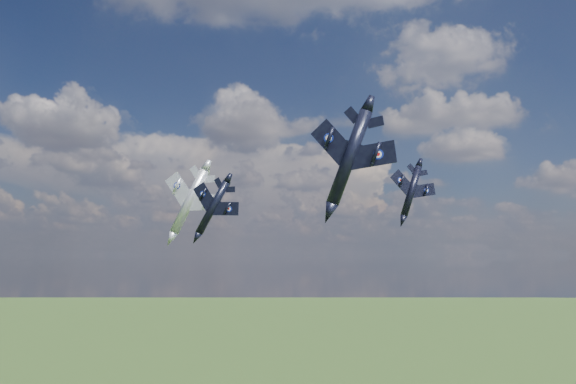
% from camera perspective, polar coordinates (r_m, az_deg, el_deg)
% --- Properties ---
extents(jet_lead_navy, '(10.45, 13.49, 6.70)m').
position_cam_1_polar(jet_lead_navy, '(88.65, -7.65, -1.56)').
color(jet_lead_navy, black).
extents(jet_right_navy, '(13.93, 16.83, 6.75)m').
position_cam_1_polar(jet_right_navy, '(61.58, 6.26, 3.53)').
color(jet_right_navy, black).
extents(jet_high_navy, '(13.13, 15.09, 5.42)m').
position_cam_1_polar(jet_high_navy, '(99.35, 12.42, 0.09)').
color(jet_high_navy, black).
extents(jet_left_silver, '(12.96, 16.78, 8.07)m').
position_cam_1_polar(jet_left_silver, '(93.78, -9.99, -0.94)').
color(jet_left_silver, '#B3B5BE').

